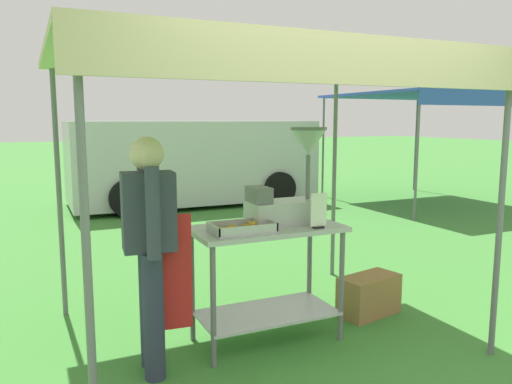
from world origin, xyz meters
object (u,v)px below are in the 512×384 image
at_px(menu_sign, 319,213).
at_px(supply_crate, 369,295).
at_px(donut_fryer, 290,187).
at_px(neighbour_tent, 420,97).
at_px(donut_tray, 241,229).
at_px(vendor, 150,243).
at_px(stall_canopy, 262,67).
at_px(donut_cart, 267,260).
at_px(van_silver, 192,161).

relative_size(menu_sign, supply_crate, 0.44).
relative_size(donut_fryer, neighbour_tent, 0.24).
distance_m(donut_tray, donut_fryer, 0.57).
height_order(menu_sign, vendor, vendor).
distance_m(stall_canopy, donut_fryer, 0.94).
xyz_separation_m(donut_cart, supply_crate, (1.05, 0.09, -0.47)).
bearing_deg(van_silver, donut_tray, -104.47).
height_order(supply_crate, neighbour_tent, neighbour_tent).
relative_size(donut_fryer, vendor, 0.47).
bearing_deg(donut_tray, menu_sign, -11.64).
bearing_deg(donut_cart, neighbour_tent, 39.13).
distance_m(donut_cart, supply_crate, 1.16).
height_order(donut_fryer, supply_crate, donut_fryer).
xyz_separation_m(donut_tray, neighbour_tent, (5.97, 4.75, 1.24)).
height_order(stall_canopy, supply_crate, stall_canopy).
bearing_deg(vendor, donut_tray, 2.73).
relative_size(donut_cart, vendor, 0.72).
bearing_deg(vendor, donut_cart, 7.95).
relative_size(stall_canopy, donut_fryer, 4.01).
bearing_deg(donut_cart, vendor, -172.05).
bearing_deg(donut_fryer, vendor, -170.87).
bearing_deg(supply_crate, donut_cart, -175.03).
xyz_separation_m(donut_fryer, neighbour_tent, (5.49, 4.59, 0.98)).
bearing_deg(van_silver, supply_crate, -93.50).
distance_m(stall_canopy, menu_sign, 1.17).
relative_size(stall_canopy, menu_sign, 11.24).
height_order(donut_cart, supply_crate, donut_cart).
bearing_deg(donut_cart, donut_fryer, 13.85).
relative_size(menu_sign, vendor, 0.17).
xyz_separation_m(vendor, neighbour_tent, (6.64, 4.78, 1.27)).
bearing_deg(supply_crate, stall_canopy, 179.65).
bearing_deg(donut_fryer, donut_cart, -166.15).
xyz_separation_m(donut_cart, vendor, (-0.92, -0.13, 0.26)).
bearing_deg(donut_tray, donut_cart, 20.59).
bearing_deg(neighbour_tent, vendor, -144.24).
relative_size(stall_canopy, van_silver, 0.62).
xyz_separation_m(stall_canopy, van_silver, (1.45, 6.41, -1.23)).
height_order(donut_fryer, van_silver, van_silver).
bearing_deg(menu_sign, stall_canopy, 135.80).
bearing_deg(donut_fryer, van_silver, 79.31).
bearing_deg(donut_tray, donut_fryer, 17.49).
xyz_separation_m(menu_sign, vendor, (-1.25, 0.09, -0.12)).
bearing_deg(vendor, van_silver, 70.37).
bearing_deg(menu_sign, donut_cart, 146.18).
bearing_deg(neighbour_tent, stall_canopy, -141.46).
height_order(stall_canopy, neighbour_tent, neighbour_tent).
bearing_deg(vendor, donut_fryer, 9.13).
bearing_deg(van_silver, menu_sign, -99.47).
xyz_separation_m(donut_tray, menu_sign, (0.58, -0.12, 0.09)).
relative_size(vendor, van_silver, 0.33).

